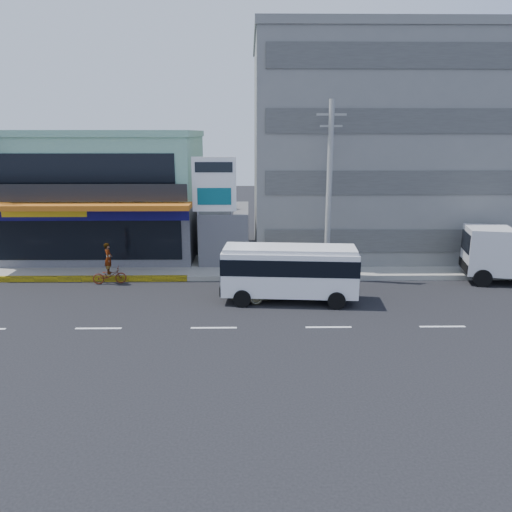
{
  "coord_description": "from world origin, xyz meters",
  "views": [
    {
      "loc": [
        1.55,
        -20.3,
        8.23
      ],
      "look_at": [
        1.89,
        4.11,
        2.2
      ],
      "focal_mm": 35.0,
      "sensor_mm": 36.0,
      "label": 1
    }
  ],
  "objects": [
    {
      "name": "sedan",
      "position": [
        3.0,
        4.1,
        0.83
      ],
      "size": [
        5.2,
        2.92,
        1.67
      ],
      "primitive_type": "imported",
      "rotation": [
        0.0,
        0.0,
        1.77
      ],
      "color": "beige",
      "rests_on": "ground"
    },
    {
      "name": "satellite_dish",
      "position": [
        0.0,
        11.0,
        3.58
      ],
      "size": [
        1.5,
        1.5,
        0.15
      ],
      "primitive_type": "cylinder",
      "color": "slate",
      "rests_on": "gap_structure"
    },
    {
      "name": "utility_pole_near",
      "position": [
        6.0,
        7.4,
        5.15
      ],
      "size": [
        1.6,
        0.3,
        10.0
      ],
      "color": "#999993",
      "rests_on": "ground"
    },
    {
      "name": "sidewalk",
      "position": [
        5.0,
        9.5,
        0.15
      ],
      "size": [
        70.0,
        5.0,
        0.3
      ],
      "primitive_type": "cube",
      "color": "gray",
      "rests_on": "ground"
    },
    {
      "name": "billboard",
      "position": [
        -0.5,
        9.2,
        4.93
      ],
      "size": [
        2.6,
        0.18,
        6.9
      ],
      "color": "gray",
      "rests_on": "ground"
    },
    {
      "name": "minibus",
      "position": [
        3.55,
        3.55,
        1.67
      ],
      "size": [
        6.84,
        2.79,
        2.8
      ],
      "color": "white",
      "rests_on": "ground"
    },
    {
      "name": "motorcycle_rider",
      "position": [
        -6.28,
        6.66,
        0.77
      ],
      "size": [
        1.9,
        0.92,
        2.34
      ],
      "color": "#4E180B",
      "rests_on": "ground"
    },
    {
      "name": "gap_structure",
      "position": [
        0.0,
        12.0,
        1.75
      ],
      "size": [
        3.0,
        6.0,
        3.5
      ],
      "primitive_type": "cube",
      "color": "#49494E",
      "rests_on": "ground"
    },
    {
      "name": "ground",
      "position": [
        0.0,
        0.0,
        0.0
      ],
      "size": [
        120.0,
        120.0,
        0.0
      ],
      "primitive_type": "plane",
      "color": "black",
      "rests_on": "ground"
    },
    {
      "name": "concrete_building",
      "position": [
        10.0,
        15.0,
        7.0
      ],
      "size": [
        16.0,
        12.0,
        14.0
      ],
      "primitive_type": "cube",
      "color": "slate",
      "rests_on": "ground"
    },
    {
      "name": "shop_building",
      "position": [
        -8.0,
        13.95,
        4.0
      ],
      "size": [
        12.4,
        11.7,
        8.0
      ],
      "color": "#49494E",
      "rests_on": "ground"
    }
  ]
}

